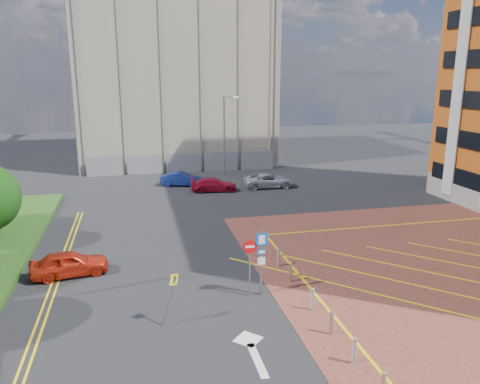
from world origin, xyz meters
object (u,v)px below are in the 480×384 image
object	(u,v)px
car_red_left	(69,263)
car_silver_back	(269,181)
car_blue_back	(181,179)
sign_cluster	(257,256)
warning_sign	(171,293)
lamp_back	(225,132)
car_red_back	(214,185)

from	to	relation	value
car_red_left	car_silver_back	size ratio (longest dim) A/B	0.84
car_red_left	car_blue_back	bearing A→B (deg)	-31.57
car_silver_back	car_blue_back	bearing A→B (deg)	74.94
sign_cluster	warning_sign	bearing A→B (deg)	-156.46
sign_cluster	car_red_left	world-z (taller)	sign_cluster
lamp_back	sign_cluster	bearing A→B (deg)	-97.97
warning_sign	car_silver_back	world-z (taller)	warning_sign
warning_sign	car_blue_back	xyz separation A→B (m)	(2.96, 24.83, -0.80)
lamp_back	car_silver_back	world-z (taller)	lamp_back
sign_cluster	car_silver_back	xyz separation A→B (m)	(6.59, 20.62, -1.32)
car_red_back	sign_cluster	bearing A→B (deg)	-176.76
warning_sign	car_red_left	size ratio (longest dim) A/B	0.58
car_blue_back	car_red_left	bearing A→B (deg)	175.96
lamp_back	car_blue_back	bearing A→B (deg)	-141.14
car_blue_back	car_silver_back	xyz separation A→B (m)	(7.73, -2.42, 0.01)
car_red_back	car_silver_back	xyz separation A→B (m)	(5.16, 0.33, 0.05)
sign_cluster	car_red_left	distance (m)	9.88
car_red_left	sign_cluster	bearing A→B (deg)	-125.21
lamp_back	car_red_back	distance (m)	8.06
warning_sign	car_blue_back	size ratio (longest dim) A/B	0.59
car_red_left	warning_sign	bearing A→B (deg)	-151.50
warning_sign	car_blue_back	bearing A→B (deg)	83.21
car_red_left	car_silver_back	distance (m)	22.46
warning_sign	car_red_back	size ratio (longest dim) A/B	0.55
warning_sign	sign_cluster	bearing A→B (deg)	23.54
lamp_back	warning_sign	world-z (taller)	lamp_back
lamp_back	car_silver_back	xyz separation A→B (m)	(2.80, -6.40, -3.73)
sign_cluster	car_silver_back	bearing A→B (deg)	72.29
sign_cluster	car_red_back	size ratio (longest dim) A/B	0.79
lamp_back	car_blue_back	distance (m)	7.35
sign_cluster	warning_sign	world-z (taller)	sign_cluster
lamp_back	car_red_back	world-z (taller)	lamp_back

